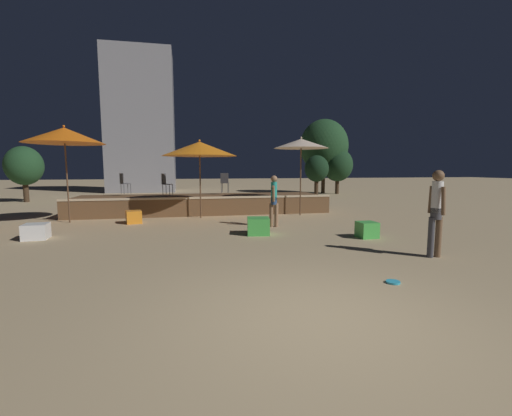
% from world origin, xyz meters
% --- Properties ---
extents(ground_plane, '(120.00, 120.00, 0.00)m').
position_xyz_m(ground_plane, '(0.00, 0.00, 0.00)').
color(ground_plane, tan).
extents(wooden_deck, '(10.55, 3.06, 0.77)m').
position_xyz_m(wooden_deck, '(-0.92, 11.17, 0.35)').
color(wooden_deck, brown).
rests_on(wooden_deck, ground).
extents(patio_umbrella_0, '(2.79, 2.79, 2.96)m').
position_xyz_m(patio_umbrella_0, '(-1.07, 9.26, 2.61)').
color(patio_umbrella_0, brown).
rests_on(patio_umbrella_0, ground).
extents(patio_umbrella_1, '(2.60, 2.60, 3.35)m').
position_xyz_m(patio_umbrella_1, '(-5.62, 9.05, 3.00)').
color(patio_umbrella_1, brown).
rests_on(patio_umbrella_1, ground).
extents(patio_umbrella_2, '(2.17, 2.17, 3.13)m').
position_xyz_m(patio_umbrella_2, '(2.91, 9.23, 2.86)').
color(patio_umbrella_2, brown).
rests_on(patio_umbrella_2, ground).
extents(cube_seat_0, '(0.71, 0.71, 0.48)m').
position_xyz_m(cube_seat_0, '(0.39, 5.59, 0.24)').
color(cube_seat_0, '#4CC651').
rests_on(cube_seat_0, ground).
extents(cube_seat_1, '(0.64, 0.64, 0.41)m').
position_xyz_m(cube_seat_1, '(-5.58, 6.17, 0.21)').
color(cube_seat_1, white).
rests_on(cube_seat_1, ground).
extents(cube_seat_2, '(0.60, 0.60, 0.44)m').
position_xyz_m(cube_seat_2, '(-3.40, 8.43, 0.22)').
color(cube_seat_2, orange).
rests_on(cube_seat_2, ground).
extents(cube_seat_3, '(0.49, 0.49, 0.43)m').
position_xyz_m(cube_seat_3, '(3.20, 4.53, 0.22)').
color(cube_seat_3, '#4CC651').
rests_on(cube_seat_3, ground).
extents(person_0, '(0.31, 0.47, 1.85)m').
position_xyz_m(person_0, '(3.52, 2.35, 1.03)').
color(person_0, brown).
rests_on(person_0, ground).
extents(person_1, '(0.28, 0.53, 1.66)m').
position_xyz_m(person_1, '(1.15, 6.76, 0.89)').
color(person_1, '#997051').
rests_on(person_1, ground).
extents(bistro_chair_0, '(0.45, 0.45, 0.90)m').
position_xyz_m(bistro_chair_0, '(-2.43, 10.98, 1.32)').
color(bistro_chair_0, '#47474C').
rests_on(bistro_chair_0, wooden_deck).
extents(bistro_chair_1, '(0.42, 0.43, 0.90)m').
position_xyz_m(bistro_chair_1, '(0.15, 11.78, 1.32)').
color(bistro_chair_1, '#47474C').
rests_on(bistro_chair_1, wooden_deck).
extents(bistro_chair_2, '(0.47, 0.47, 0.90)m').
position_xyz_m(bistro_chair_2, '(-4.26, 11.94, 1.32)').
color(bistro_chair_2, '#47474C').
rests_on(bistro_chair_2, wooden_deck).
extents(frisbee_disc, '(0.23, 0.23, 0.03)m').
position_xyz_m(frisbee_disc, '(1.68, 1.03, 0.02)').
color(frisbee_disc, '#33B2D8').
rests_on(frisbee_disc, ground).
extents(background_tree_0, '(2.21, 2.21, 3.36)m').
position_xyz_m(background_tree_0, '(9.47, 19.84, 2.13)').
color(background_tree_0, '#3D2B1C').
rests_on(background_tree_0, ground).
extents(background_tree_1, '(1.66, 1.66, 2.79)m').
position_xyz_m(background_tree_1, '(7.31, 18.52, 1.85)').
color(background_tree_1, '#3D2B1C').
rests_on(background_tree_1, ground).
extents(background_tree_2, '(3.60, 3.60, 5.56)m').
position_xyz_m(background_tree_2, '(8.72, 20.68, 3.57)').
color(background_tree_2, '#3D2B1C').
rests_on(background_tree_2, ground).
extents(background_tree_3, '(1.97, 1.97, 3.12)m').
position_xyz_m(background_tree_3, '(-10.42, 17.63, 2.02)').
color(background_tree_3, '#3D2B1C').
rests_on(background_tree_3, ground).
extents(distant_building, '(5.20, 3.77, 11.15)m').
position_xyz_m(distant_building, '(-5.00, 25.71, 5.57)').
color(distant_building, gray).
rests_on(distant_building, ground).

